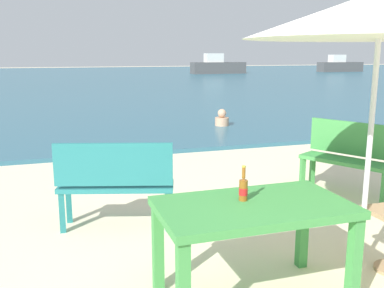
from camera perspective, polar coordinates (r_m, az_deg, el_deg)
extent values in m
plane|color=beige|center=(3.93, 21.12, -16.89)|extent=(120.00, 120.00, 0.00)
cube|color=#2D6075|center=(32.76, -13.97, 8.27)|extent=(120.00, 50.00, 0.08)
cube|color=#3D8C42|center=(3.25, 8.04, -8.18)|extent=(1.40, 0.80, 0.06)
cube|color=#3D8C42|center=(3.45, 20.35, -14.42)|extent=(0.08, 0.08, 0.70)
cube|color=#3D8C42|center=(3.49, -4.46, -13.38)|extent=(0.08, 0.08, 0.70)
cube|color=#3D8C42|center=(3.96, 14.22, -10.61)|extent=(0.08, 0.08, 0.70)
cylinder|color=brown|center=(3.27, 6.70, -6.02)|extent=(0.06, 0.06, 0.16)
cone|color=brown|center=(3.25, 6.74, -4.72)|extent=(0.06, 0.06, 0.03)
cylinder|color=brown|center=(3.23, 6.76, -3.74)|extent=(0.03, 0.03, 0.09)
cylinder|color=red|center=(3.27, 6.70, -6.15)|extent=(0.07, 0.07, 0.05)
cylinder|color=gold|center=(3.22, 6.78, -2.92)|extent=(0.03, 0.03, 0.01)
cylinder|color=silver|center=(3.80, 22.20, 0.55)|extent=(0.04, 0.04, 2.30)
cone|color=silver|center=(3.75, 23.38, 15.26)|extent=(2.10, 2.10, 0.36)
cube|color=#237275|center=(4.71, -9.81, -5.47)|extent=(1.25, 0.68, 0.05)
cube|color=#237275|center=(4.48, -10.22, -2.65)|extent=(1.16, 0.37, 0.44)
cube|color=#237275|center=(4.87, -3.00, -7.67)|extent=(0.06, 0.06, 0.42)
cube|color=#237275|center=(5.02, -15.77, -7.51)|extent=(0.06, 0.06, 0.42)
cube|color=#237275|center=(4.61, -3.09, -8.82)|extent=(0.06, 0.06, 0.42)
cube|color=#237275|center=(4.77, -16.58, -8.60)|extent=(0.06, 0.06, 0.42)
cube|color=#3D8C42|center=(6.04, 19.51, -2.15)|extent=(0.89, 1.23, 0.05)
cube|color=#3D8C42|center=(6.13, 20.30, 0.66)|extent=(0.61, 1.07, 0.44)
cube|color=#3D8C42|center=(6.21, 14.20, -3.72)|extent=(0.06, 0.06, 0.42)
cube|color=#3D8C42|center=(5.78, 23.77, -5.53)|extent=(0.06, 0.06, 0.42)
cube|color=#3D8C42|center=(6.45, 15.42, -3.21)|extent=(0.06, 0.06, 0.42)
cylinder|color=tan|center=(10.82, 3.91, 2.95)|extent=(0.34, 0.34, 0.20)
sphere|color=tan|center=(10.79, 3.93, 4.02)|extent=(0.21, 0.21, 0.21)
cube|color=#4C4C4C|center=(39.08, 3.44, 9.88)|extent=(4.80, 1.31, 0.98)
cube|color=silver|center=(38.90, 2.84, 11.17)|extent=(1.53, 0.98, 0.76)
cube|color=#4C4C4C|center=(45.37, 18.74, 9.50)|extent=(4.45, 1.21, 0.91)
cube|color=silver|center=(45.12, 18.39, 10.55)|extent=(1.42, 0.91, 0.71)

